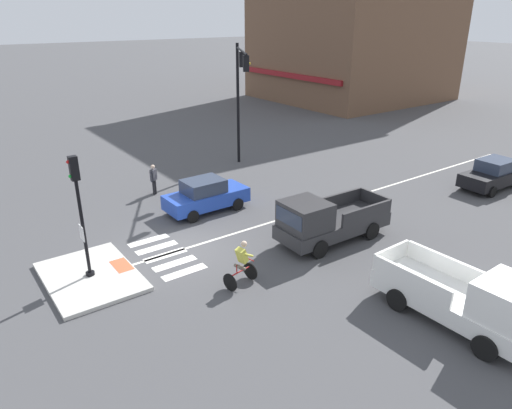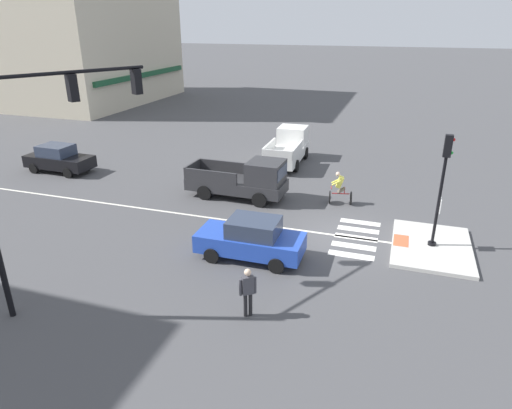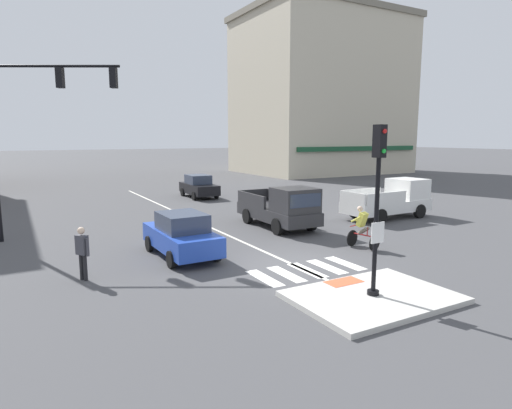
{
  "view_description": "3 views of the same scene",
  "coord_description": "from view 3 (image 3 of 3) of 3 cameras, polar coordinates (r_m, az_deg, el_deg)",
  "views": [
    {
      "loc": [
        15.69,
        -7.55,
        9.1
      ],
      "look_at": [
        1.37,
        2.85,
        1.82
      ],
      "focal_mm": 32.87,
      "sensor_mm": 36.0,
      "label": 1
    },
    {
      "loc": [
        -17.67,
        -2.04,
        8.61
      ],
      "look_at": [
        -0.45,
        3.65,
        1.14
      ],
      "focal_mm": 31.66,
      "sensor_mm": 36.0,
      "label": 2
    },
    {
      "loc": [
        -8.25,
        -11.89,
        4.36
      ],
      "look_at": [
        0.5,
        3.65,
        1.58
      ],
      "focal_mm": 30.34,
      "sensor_mm": 36.0,
      "label": 3
    }
  ],
  "objects": [
    {
      "name": "crosswalk_stripe_d",
      "position": [
        15.06,
        9.29,
        -8.08
      ],
      "size": [
        0.44,
        1.8,
        0.01
      ],
      "primitive_type": "cube",
      "color": "silver",
      "rests_on": "ground"
    },
    {
      "name": "car_black_eastbound_distant",
      "position": [
        31.87,
        -7.56,
        2.39
      ],
      "size": [
        1.93,
        4.15,
        1.64
      ],
      "color": "black",
      "rests_on": "ground"
    },
    {
      "name": "car_blue_westbound_near",
      "position": [
        16.17,
        -9.8,
        -3.96
      ],
      "size": [
        1.89,
        4.12,
        1.64
      ],
      "color": "#2347B7",
      "rests_on": "ground"
    },
    {
      "name": "building_corner_left",
      "position": [
        55.98,
        8.55,
        14.09
      ],
      "size": [
        19.39,
        14.72,
        19.06
      ],
      "color": "beige",
      "rests_on": "ground"
    },
    {
      "name": "cyclist",
      "position": [
        17.56,
        13.83,
        -2.86
      ],
      "size": [
        0.86,
        1.2,
        1.68
      ],
      "color": "black",
      "rests_on": "ground"
    },
    {
      "name": "traffic_light_mast",
      "position": [
        20.06,
        -27.7,
        10.0
      ],
      "size": [
        4.78,
        2.73,
        7.41
      ],
      "color": "black",
      "rests_on": "ground"
    },
    {
      "name": "crosswalk_stripe_e",
      "position": [
        15.56,
        11.67,
        -7.59
      ],
      "size": [
        0.44,
        1.8,
        0.01
      ],
      "primitive_type": "cube",
      "color": "silver",
      "rests_on": "ground"
    },
    {
      "name": "pickup_truck_white_cross_right",
      "position": [
        24.79,
        17.6,
        0.6
      ],
      "size": [
        5.14,
        2.15,
        2.08
      ],
      "color": "white",
      "rests_on": "ground"
    },
    {
      "name": "crosswalk_stripe_c",
      "position": [
        14.58,
        6.74,
        -8.6
      ],
      "size": [
        0.44,
        1.8,
        0.01
      ],
      "primitive_type": "cube",
      "color": "silver",
      "rests_on": "ground"
    },
    {
      "name": "ground_plane",
      "position": [
        15.12,
        5.18,
        -7.95
      ],
      "size": [
        300.0,
        300.0,
        0.0
      ],
      "primitive_type": "plane",
      "color": "#474749"
    },
    {
      "name": "signal_pole",
      "position": [
        11.71,
        15.72,
        1.26
      ],
      "size": [
        0.44,
        0.38,
        4.53
      ],
      "color": "black",
      "rests_on": "traffic_island"
    },
    {
      "name": "pickup_truck_charcoal_eastbound_mid",
      "position": [
        20.8,
        3.45,
        -0.52
      ],
      "size": [
        2.15,
        5.14,
        2.08
      ],
      "color": "#2D2D30",
      "rests_on": "ground"
    },
    {
      "name": "lane_centre_line",
      "position": [
        23.78,
        -8.68,
        -1.8
      ],
      "size": [
        0.14,
        28.0,
        0.01
      ],
      "primitive_type": "cube",
      "color": "silver",
      "rests_on": "ground"
    },
    {
      "name": "traffic_island",
      "position": [
        12.39,
        15.14,
        -11.71
      ],
      "size": [
        4.29,
        3.08,
        0.15
      ],
      "primitive_type": "cube",
      "color": "beige",
      "rests_on": "ground"
    },
    {
      "name": "crosswalk_stripe_a",
      "position": [
        13.72,
        1.12,
        -9.67
      ],
      "size": [
        0.44,
        1.8,
        0.01
      ],
      "primitive_type": "cube",
      "color": "silver",
      "rests_on": "ground"
    },
    {
      "name": "tactile_pad_front",
      "position": [
        13.18,
        11.49,
        -9.94
      ],
      "size": [
        1.1,
        0.6,
        0.01
      ],
      "primitive_type": "cube",
      "color": "#DB5B38",
      "rests_on": "traffic_island"
    },
    {
      "name": "crosswalk_stripe_b",
      "position": [
        14.13,
        4.02,
        -9.13
      ],
      "size": [
        0.44,
        1.8,
        0.01
      ],
      "primitive_type": "cube",
      "color": "silver",
      "rests_on": "ground"
    },
    {
      "name": "pedestrian_at_curb_left",
      "position": [
        14.28,
        -21.93,
        -5.49
      ],
      "size": [
        0.38,
        0.47,
        1.67
      ],
      "color": "black",
      "rests_on": "ground"
    }
  ]
}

